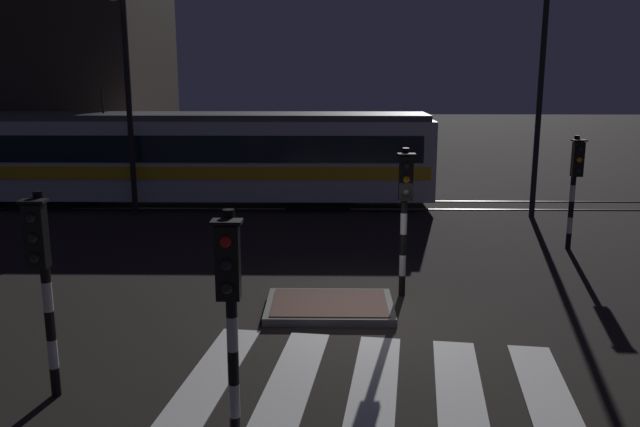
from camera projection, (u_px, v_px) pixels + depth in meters
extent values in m
plane|color=black|center=(364.00, 322.00, 12.50)|extent=(120.00, 120.00, 0.00)
cube|color=#59595E|center=(349.00, 209.00, 22.60)|extent=(80.00, 0.12, 0.03)
cube|color=#59595E|center=(348.00, 201.00, 24.00)|extent=(80.00, 0.12, 0.03)
cube|color=silver|center=(208.00, 381.00, 10.13)|extent=(1.22, 4.14, 0.02)
cube|color=silver|center=(289.00, 387.00, 9.95)|extent=(1.22, 4.14, 0.02)
cube|color=silver|center=(373.00, 392.00, 9.77)|extent=(1.22, 4.14, 0.02)
cube|color=silver|center=(460.00, 398.00, 9.59)|extent=(1.22, 4.14, 0.02)
cube|color=silver|center=(551.00, 405.00, 9.41)|extent=(1.22, 4.14, 0.02)
cube|color=slate|center=(330.00, 307.00, 13.11)|extent=(2.54, 1.79, 0.16)
cube|color=brown|center=(330.00, 302.00, 13.09)|extent=(2.29, 1.61, 0.02)
cylinder|color=black|center=(402.00, 285.00, 13.95)|extent=(0.14, 0.14, 0.45)
cylinder|color=white|center=(403.00, 265.00, 13.85)|extent=(0.14, 0.14, 0.45)
cylinder|color=black|center=(403.00, 244.00, 13.76)|extent=(0.14, 0.14, 0.45)
cylinder|color=white|center=(404.00, 224.00, 13.66)|extent=(0.14, 0.14, 0.45)
cylinder|color=black|center=(404.00, 202.00, 13.56)|extent=(0.14, 0.14, 0.45)
cylinder|color=white|center=(405.00, 181.00, 13.46)|extent=(0.14, 0.14, 0.45)
cylinder|color=black|center=(406.00, 159.00, 13.37)|extent=(0.14, 0.14, 0.45)
cube|color=black|center=(406.00, 178.00, 13.28)|extent=(0.28, 0.20, 0.90)
sphere|color=black|center=(407.00, 165.00, 13.11)|extent=(0.14, 0.14, 0.14)
sphere|color=orange|center=(407.00, 179.00, 13.17)|extent=(0.14, 0.14, 0.14)
sphere|color=black|center=(406.00, 193.00, 13.23)|extent=(0.14, 0.14, 0.14)
cube|color=black|center=(407.00, 154.00, 13.18)|extent=(0.36, 0.24, 0.04)
cylinder|color=black|center=(568.00, 241.00, 17.61)|extent=(0.14, 0.14, 0.44)
cylinder|color=white|center=(570.00, 225.00, 17.52)|extent=(0.14, 0.14, 0.44)
cylinder|color=black|center=(571.00, 209.00, 17.42)|extent=(0.14, 0.14, 0.44)
cylinder|color=white|center=(572.00, 193.00, 17.33)|extent=(0.14, 0.14, 0.44)
cylinder|color=black|center=(574.00, 177.00, 17.23)|extent=(0.14, 0.14, 0.44)
cylinder|color=white|center=(575.00, 160.00, 17.14)|extent=(0.14, 0.14, 0.44)
cylinder|color=black|center=(577.00, 144.00, 17.05)|extent=(0.14, 0.14, 0.44)
cube|color=black|center=(578.00, 159.00, 16.96)|extent=(0.28, 0.20, 0.90)
sphere|color=black|center=(580.00, 149.00, 16.80)|extent=(0.14, 0.14, 0.14)
sphere|color=orange|center=(579.00, 160.00, 16.86)|extent=(0.14, 0.14, 0.14)
sphere|color=black|center=(578.00, 171.00, 16.92)|extent=(0.14, 0.14, 0.14)
cube|color=black|center=(579.00, 140.00, 16.86)|extent=(0.36, 0.24, 0.04)
cylinder|color=white|center=(234.00, 400.00, 8.21)|extent=(0.14, 0.14, 0.45)
cylinder|color=black|center=(233.00, 367.00, 8.11)|extent=(0.14, 0.14, 0.45)
cylinder|color=white|center=(232.00, 334.00, 8.02)|extent=(0.14, 0.14, 0.45)
cylinder|color=black|center=(231.00, 299.00, 7.92)|extent=(0.14, 0.14, 0.45)
cylinder|color=white|center=(230.00, 264.00, 7.83)|extent=(0.14, 0.14, 0.45)
cylinder|color=black|center=(229.00, 228.00, 7.73)|extent=(0.14, 0.14, 0.45)
cube|color=black|center=(228.00, 263.00, 7.64)|extent=(0.28, 0.20, 0.90)
sphere|color=red|center=(226.00, 242.00, 7.48)|extent=(0.14, 0.14, 0.14)
sphere|color=black|center=(226.00, 265.00, 7.54)|extent=(0.14, 0.14, 0.14)
sphere|color=black|center=(227.00, 288.00, 7.60)|extent=(0.14, 0.14, 0.14)
cube|color=black|center=(227.00, 222.00, 7.54)|extent=(0.36, 0.24, 0.04)
cylinder|color=black|center=(56.00, 381.00, 9.66)|extent=(0.14, 0.14, 0.44)
cylinder|color=white|center=(53.00, 354.00, 9.57)|extent=(0.14, 0.14, 0.44)
cylinder|color=black|center=(50.00, 326.00, 9.47)|extent=(0.14, 0.14, 0.44)
cylinder|color=white|center=(47.00, 297.00, 9.38)|extent=(0.14, 0.14, 0.44)
cylinder|color=black|center=(45.00, 267.00, 9.28)|extent=(0.14, 0.14, 0.44)
cylinder|color=white|center=(42.00, 237.00, 9.19)|extent=(0.14, 0.14, 0.44)
cylinder|color=black|center=(39.00, 207.00, 9.09)|extent=(0.14, 0.14, 0.44)
cube|color=black|center=(36.00, 236.00, 9.01)|extent=(0.28, 0.20, 0.90)
sphere|color=black|center=(31.00, 218.00, 8.84)|extent=(0.14, 0.14, 0.14)
sphere|color=black|center=(33.00, 238.00, 8.90)|extent=(0.14, 0.14, 0.14)
sphere|color=black|center=(35.00, 258.00, 8.96)|extent=(0.14, 0.14, 0.14)
cube|color=black|center=(33.00, 201.00, 8.90)|extent=(0.36, 0.24, 0.04)
cylinder|color=black|center=(129.00, 107.00, 21.00)|extent=(0.18, 0.18, 7.12)
cylinder|color=black|center=(540.00, 101.00, 20.69)|extent=(0.18, 0.18, 7.49)
cube|color=silver|center=(181.00, 158.00, 23.03)|extent=(17.61, 2.50, 2.70)
cube|color=yellow|center=(173.00, 173.00, 21.86)|extent=(17.26, 0.04, 0.44)
cube|color=yellow|center=(189.00, 163.00, 24.34)|extent=(17.26, 0.04, 0.44)
cube|color=black|center=(172.00, 149.00, 21.69)|extent=(16.73, 0.03, 0.90)
cube|color=#4C4C51|center=(179.00, 116.00, 22.71)|extent=(17.26, 2.30, 0.20)
cylinder|color=#262628|center=(102.00, 102.00, 22.65)|extent=(0.08, 0.08, 1.00)
cube|color=black|center=(318.00, 200.00, 23.28)|extent=(2.20, 2.00, 0.35)
cube|color=black|center=(48.00, 200.00, 23.43)|extent=(2.20, 2.00, 0.35)
sphere|color=#F9F2CC|center=(432.00, 169.00, 22.98)|extent=(0.24, 0.24, 0.24)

